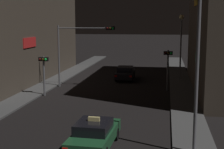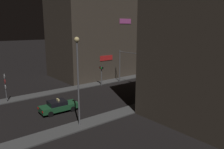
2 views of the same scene
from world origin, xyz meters
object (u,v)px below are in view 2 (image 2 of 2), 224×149
taxi (59,106)px  street_lamp_near_block (78,69)px  traffic_light_left_kerb (101,72)px  traffic_light_overhead (127,60)px  street_lamp_far_block (195,61)px  traffic_light_right_kerb (164,78)px  far_car (162,80)px  sign_pole_left (5,85)px

taxi → street_lamp_near_block: size_ratio=0.52×
traffic_light_left_kerb → taxi: bearing=-58.9°
taxi → traffic_light_overhead: traffic_light_overhead is taller
street_lamp_far_block → street_lamp_near_block: bearing=-90.2°
traffic_light_left_kerb → street_lamp_far_block: (11.46, 9.36, 2.31)m
traffic_light_right_kerb → street_lamp_near_block: (1.23, -14.78, 3.23)m
far_car → sign_pole_left: size_ratio=1.19×
taxi → traffic_light_overhead: size_ratio=0.78×
sign_pole_left → far_car: bearing=74.9°
traffic_light_left_kerb → far_car: bearing=57.1°
traffic_light_left_kerb → street_lamp_far_block: size_ratio=0.50×
taxi → far_car: taxi is taller
traffic_light_overhead → traffic_light_left_kerb: traffic_light_overhead is taller
traffic_light_overhead → traffic_light_right_kerb: 8.30m
taxi → traffic_light_left_kerb: traffic_light_left_kerb is taller
sign_pole_left → street_lamp_near_block: street_lamp_near_block is taller
taxi → sign_pole_left: sign_pole_left is taller
traffic_light_left_kerb → street_lamp_near_block: (11.39, -10.99, 3.43)m
street_lamp_near_block → street_lamp_far_block: 20.38m
traffic_light_left_kerb → sign_pole_left: (-0.67, -14.91, -0.02)m
taxi → traffic_light_right_kerb: bearing=76.5°
taxi → far_car: 19.87m
traffic_light_overhead → sign_pole_left: (-2.69, -18.98, -1.81)m
traffic_light_overhead → street_lamp_near_block: 17.81m
far_car → traffic_light_right_kerb: traffic_light_right_kerb is taller
traffic_light_overhead → sign_pole_left: traffic_light_overhead is taller
traffic_light_overhead → street_lamp_near_block: street_lamp_near_block is taller
taxi → traffic_light_left_kerb: 12.93m
far_car → sign_pole_left: sign_pole_left is taller
traffic_light_right_kerb → traffic_light_overhead: bearing=178.0°
traffic_light_overhead → traffic_light_right_kerb: (8.14, -0.28, -1.59)m
traffic_light_right_kerb → street_lamp_near_block: street_lamp_near_block is taller
traffic_light_left_kerb → traffic_light_right_kerb: size_ratio=0.92×
sign_pole_left → street_lamp_far_block: street_lamp_far_block is taller
far_car → traffic_light_left_kerb: (-5.74, -8.87, 1.68)m
far_car → traffic_light_right_kerb: (4.42, -5.08, 1.88)m
traffic_light_overhead → street_lamp_near_block: (9.37, -15.06, 1.64)m
far_car → street_lamp_far_block: bearing=4.9°
taxi → street_lamp_near_block: bearing=-0.1°
traffic_light_left_kerb → street_lamp_near_block: bearing=-44.0°
far_car → street_lamp_far_block: (5.72, 0.49, 3.99)m
sign_pole_left → street_lamp_near_block: (12.05, 3.93, 3.45)m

